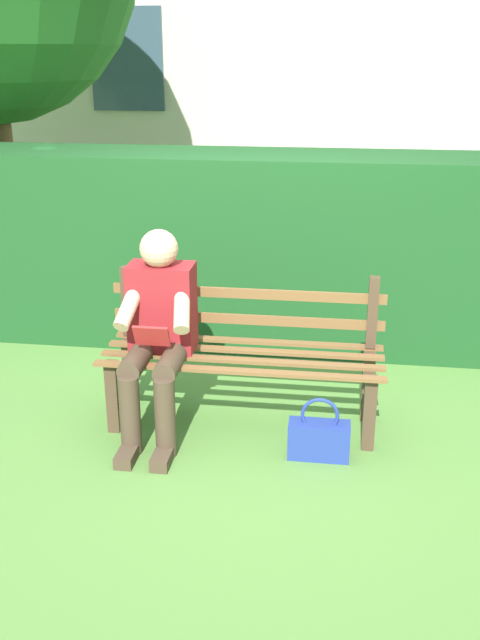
{
  "coord_description": "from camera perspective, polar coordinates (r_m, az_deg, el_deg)",
  "views": [
    {
      "loc": [
        -0.52,
        3.81,
        2.14
      ],
      "look_at": [
        0.0,
        0.1,
        0.72
      ],
      "focal_mm": 40.07,
      "sensor_mm": 36.0,
      "label": 1
    }
  ],
  "objects": [
    {
      "name": "handbag",
      "position": [
        4.05,
        6.32,
        -9.35
      ],
      "size": [
        0.34,
        0.14,
        0.37
      ],
      "color": "navy",
      "rests_on": "ground"
    },
    {
      "name": "person_seated",
      "position": [
        4.12,
        -6.59,
        -0.72
      ],
      "size": [
        0.44,
        0.73,
        1.2
      ],
      "color": "maroon",
      "rests_on": "ground"
    },
    {
      "name": "park_bench",
      "position": [
        4.26,
        0.3,
        -2.73
      ],
      "size": [
        1.65,
        0.51,
        0.91
      ],
      "color": "#4C3828",
      "rests_on": "ground"
    },
    {
      "name": "hedge_backdrop",
      "position": [
        5.45,
        1.08,
        6.04
      ],
      "size": [
        6.31,
        0.86,
        1.58
      ],
      "color": "#19471E",
      "rests_on": "ground"
    },
    {
      "name": "ground",
      "position": [
        4.4,
        0.18,
        -8.34
      ],
      "size": [
        60.0,
        60.0,
        0.0
      ],
      "primitive_type": "plane",
      "color": "#517F38"
    }
  ]
}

